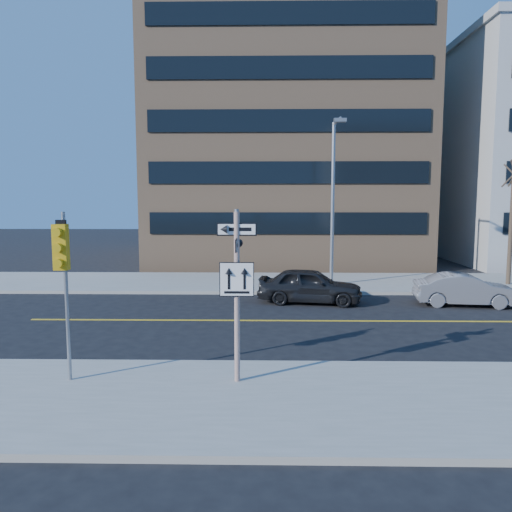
{
  "coord_description": "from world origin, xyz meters",
  "views": [
    {
      "loc": [
        0.65,
        -13.91,
        4.44
      ],
      "look_at": [
        0.32,
        4.0,
        2.39
      ],
      "focal_mm": 35.0,
      "sensor_mm": 36.0,
      "label": 1
    }
  ],
  "objects_px": {
    "parked_car_b": "(465,290)",
    "sign_pole": "(237,286)",
    "streetlight_a": "(333,193)",
    "parked_car_a": "(310,285)",
    "traffic_signal": "(62,261)"
  },
  "relations": [
    {
      "from": "traffic_signal",
      "to": "parked_car_b",
      "type": "height_order",
      "value": "traffic_signal"
    },
    {
      "from": "traffic_signal",
      "to": "parked_car_a",
      "type": "distance_m",
      "value": 12.08
    },
    {
      "from": "streetlight_a",
      "to": "sign_pole",
      "type": "bearing_deg",
      "value": -106.77
    },
    {
      "from": "parked_car_b",
      "to": "streetlight_a",
      "type": "relative_size",
      "value": 0.51
    },
    {
      "from": "parked_car_b",
      "to": "sign_pole",
      "type": "bearing_deg",
      "value": 142.83
    },
    {
      "from": "streetlight_a",
      "to": "parked_car_a",
      "type": "bearing_deg",
      "value": -111.89
    },
    {
      "from": "parked_car_a",
      "to": "streetlight_a",
      "type": "relative_size",
      "value": 0.55
    },
    {
      "from": "parked_car_a",
      "to": "parked_car_b",
      "type": "height_order",
      "value": "parked_car_a"
    },
    {
      "from": "parked_car_a",
      "to": "traffic_signal",
      "type": "bearing_deg",
      "value": 155.09
    },
    {
      "from": "traffic_signal",
      "to": "streetlight_a",
      "type": "distance_m",
      "value": 15.72
    },
    {
      "from": "parked_car_a",
      "to": "streetlight_a",
      "type": "height_order",
      "value": "streetlight_a"
    },
    {
      "from": "sign_pole",
      "to": "parked_car_a",
      "type": "distance_m",
      "value": 10.2
    },
    {
      "from": "sign_pole",
      "to": "traffic_signal",
      "type": "xyz_separation_m",
      "value": [
        -4.0,
        -0.15,
        0.59
      ]
    },
    {
      "from": "sign_pole",
      "to": "traffic_signal",
      "type": "distance_m",
      "value": 4.05
    },
    {
      "from": "traffic_signal",
      "to": "parked_car_a",
      "type": "xyz_separation_m",
      "value": [
        6.58,
        9.87,
        -2.28
      ]
    }
  ]
}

